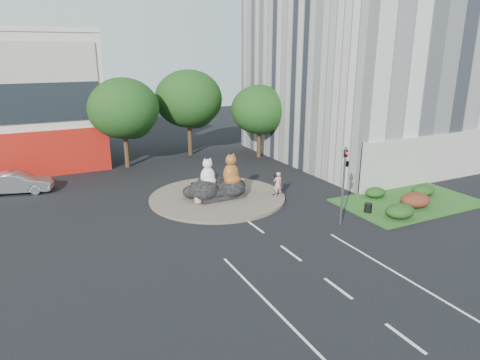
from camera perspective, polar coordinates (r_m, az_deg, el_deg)
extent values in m
plane|color=black|center=(23.68, 6.79, -9.67)|extent=(120.00, 120.00, 0.00)
cylinder|color=brown|center=(31.79, -3.04, -2.31)|extent=(10.00, 10.00, 0.20)
cube|color=#214C19|center=(33.19, 21.55, -2.75)|extent=(10.00, 6.00, 0.12)
cylinder|color=#382314|center=(41.29, -14.92, 4.19)|extent=(0.44, 0.44, 3.74)
ellipsoid|color=#183711|center=(40.68, -15.31, 9.22)|extent=(6.46, 6.46, 5.49)
sphere|color=#183711|center=(41.44, -14.27, 8.23)|extent=(4.25, 4.25, 4.25)
sphere|color=#183711|center=(40.34, -16.13, 8.23)|extent=(3.74, 3.74, 3.74)
cylinder|color=#382314|center=(44.99, -6.70, 5.80)|extent=(0.44, 0.44, 3.96)
ellipsoid|color=#183711|center=(44.41, -6.87, 10.70)|extent=(6.84, 6.84, 5.81)
sphere|color=#183711|center=(45.26, -6.08, 9.70)|extent=(4.50, 4.50, 4.50)
sphere|color=#183711|center=(43.98, -7.57, 9.79)|extent=(3.96, 3.96, 3.96)
cylinder|color=#382314|center=(43.89, 2.54, 5.18)|extent=(0.44, 0.44, 3.30)
ellipsoid|color=#183711|center=(43.36, 2.59, 9.36)|extent=(5.70, 5.70, 4.84)
sphere|color=#183711|center=(44.28, 3.18, 8.53)|extent=(3.75, 3.75, 3.75)
sphere|color=#183711|center=(42.83, 1.95, 8.57)|extent=(3.30, 3.30, 3.30)
ellipsoid|color=#183711|center=(29.65, 20.54, -3.89)|extent=(2.00, 1.60, 0.90)
ellipsoid|color=#4C1414|center=(32.04, 22.35, -2.48)|extent=(2.20, 1.76, 0.99)
ellipsoid|color=#183711|center=(34.82, 23.26, -1.25)|extent=(1.80, 1.44, 0.81)
ellipsoid|color=#183711|center=(33.19, 17.60, -1.58)|extent=(1.60, 1.28, 0.72)
cylinder|color=#595B60|center=(27.05, 13.58, -0.89)|extent=(0.14, 0.14, 5.00)
imported|color=black|center=(26.60, 13.83, 2.60)|extent=(0.21, 0.26, 1.30)
imported|color=black|center=(26.77, 14.13, 2.23)|extent=(0.26, 1.24, 0.50)
sphere|color=red|center=(26.36, 14.14, 3.46)|extent=(0.18, 0.18, 0.18)
cylinder|color=#595B60|center=(36.25, 17.50, 5.71)|extent=(0.18, 0.18, 8.00)
cylinder|color=#595B60|center=(35.06, 16.87, 12.03)|extent=(2.00, 0.12, 0.12)
cube|color=silver|center=(34.40, 15.61, 11.88)|extent=(0.50, 0.22, 0.12)
imported|color=#C9828B|center=(31.51, 5.06, -0.56)|extent=(0.70, 0.49, 1.86)
imported|color=black|center=(31.86, 4.74, -0.60)|extent=(0.82, 0.67, 1.60)
imported|color=#ADAFB5|center=(36.98, -27.59, -0.32)|extent=(5.27, 2.94, 1.65)
cylinder|color=black|center=(29.98, 16.71, -3.57)|extent=(0.59, 0.59, 0.62)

